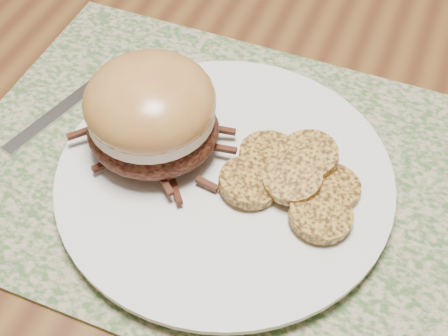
# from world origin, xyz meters

# --- Properties ---
(dining_table) EXTENTS (1.50, 0.90, 0.75)m
(dining_table) POSITION_xyz_m (0.00, 0.00, 0.67)
(dining_table) COLOR brown
(dining_table) RESTS_ON ground
(placemat) EXTENTS (0.45, 0.33, 0.00)m
(placemat) POSITION_xyz_m (0.24, -0.10, 0.75)
(placemat) COLOR #406132
(placemat) RESTS_ON dining_table
(dinner_plate) EXTENTS (0.26, 0.26, 0.02)m
(dinner_plate) POSITION_xyz_m (0.25, -0.11, 0.76)
(dinner_plate) COLOR white
(dinner_plate) RESTS_ON placemat
(pork_sandwich) EXTENTS (0.13, 0.13, 0.08)m
(pork_sandwich) POSITION_xyz_m (0.18, -0.11, 0.81)
(pork_sandwich) COLOR black
(pork_sandwich) RESTS_ON dinner_plate
(roasted_potatoes) EXTENTS (0.12, 0.11, 0.03)m
(roasted_potatoes) POSITION_xyz_m (0.30, -0.10, 0.78)
(roasted_potatoes) COLOR #BB8E37
(roasted_potatoes) RESTS_ON dinner_plate
(fork) EXTENTS (0.06, 0.16, 0.00)m
(fork) POSITION_xyz_m (0.08, -0.07, 0.76)
(fork) COLOR silver
(fork) RESTS_ON placemat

